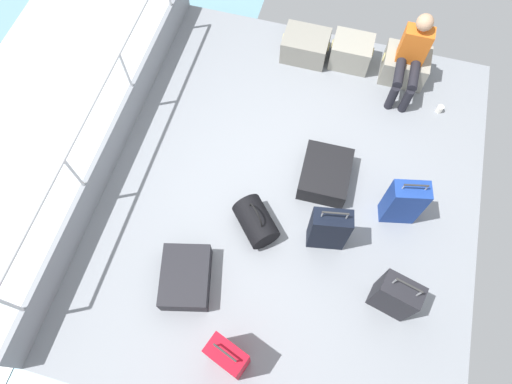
{
  "coord_description": "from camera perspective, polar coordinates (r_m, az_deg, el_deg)",
  "views": [
    {
      "loc": [
        0.2,
        -2.23,
        4.82
      ],
      "look_at": [
        -0.36,
        -0.19,
        0.25
      ],
      "focal_mm": 31.3,
      "sensor_mm": 36.0,
      "label": 1
    }
  ],
  "objects": [
    {
      "name": "cargo_crate_2",
      "position": [
        6.4,
        18.47,
        15.06
      ],
      "size": [
        0.61,
        0.47,
        0.38
      ],
      "color": "gray",
      "rests_on": "ground_plane"
    },
    {
      "name": "suitcase_0",
      "position": [
        4.89,
        -8.96,
        -10.73
      ],
      "size": [
        0.65,
        0.77,
        0.26
      ],
      "color": "black",
      "rests_on": "ground_plane"
    },
    {
      "name": "passenger_seated",
      "position": [
        6.01,
        19.32,
        16.06
      ],
      "size": [
        0.34,
        0.66,
        1.08
      ],
      "color": "orange",
      "rests_on": "ground_plane"
    },
    {
      "name": "sea_wake",
      "position": [
        6.78,
        -27.12,
        5.93
      ],
      "size": [
        12.0,
        12.0,
        0.01
      ],
      "color": "#6B99A8",
      "rests_on": "ground_plane"
    },
    {
      "name": "gunwale_port",
      "position": [
        5.63,
        -17.65,
        6.06
      ],
      "size": [
        0.06,
        5.2,
        0.45
      ],
      "primitive_type": "cube",
      "color": "gray",
      "rests_on": "ground_plane"
    },
    {
      "name": "railing_port",
      "position": [
        5.18,
        -19.36,
        9.18
      ],
      "size": [
        0.04,
        4.2,
        1.02
      ],
      "color": "silver",
      "rests_on": "ground_plane"
    },
    {
      "name": "suitcase_3",
      "position": [
        5.32,
        8.83,
        2.27
      ],
      "size": [
        0.57,
        0.69,
        0.27
      ],
      "color": "black",
      "rests_on": "ground_plane"
    },
    {
      "name": "cargo_crate_0",
      "position": [
        6.38,
        6.34,
        18.09
      ],
      "size": [
        0.64,
        0.47,
        0.35
      ],
      "color": "gray",
      "rests_on": "ground_plane"
    },
    {
      "name": "suitcase_5",
      "position": [
        4.8,
        17.35,
        -12.58
      ],
      "size": [
        0.45,
        0.33,
        0.8
      ],
      "color": "black",
      "rests_on": "ground_plane"
    },
    {
      "name": "suitcase_2",
      "position": [
        4.51,
        -3.65,
        -20.27
      ],
      "size": [
        0.43,
        0.33,
        0.77
      ],
      "color": "#B70C1E",
      "rests_on": "ground_plane"
    },
    {
      "name": "suitcase_1",
      "position": [
        5.13,
        18.35,
        -1.28
      ],
      "size": [
        0.42,
        0.29,
        0.79
      ],
      "color": "navy",
      "rests_on": "ground_plane"
    },
    {
      "name": "ground_plane",
      "position": [
        5.34,
        4.25,
        -0.39
      ],
      "size": [
        4.4,
        5.2,
        0.06
      ],
      "primitive_type": "cube",
      "color": "gray"
    },
    {
      "name": "cargo_crate_1",
      "position": [
        6.38,
        12.09,
        17.11
      ],
      "size": [
        0.55,
        0.43,
        0.39
      ],
      "color": "gray",
      "rests_on": "ground_plane"
    },
    {
      "name": "suitcase_4",
      "position": [
        4.81,
        9.26,
        -4.75
      ],
      "size": [
        0.43,
        0.27,
        0.83
      ],
      "color": "black",
      "rests_on": "ground_plane"
    },
    {
      "name": "paper_cup",
      "position": [
        6.31,
        22.43,
        9.79
      ],
      "size": [
        0.08,
        0.08,
        0.1
      ],
      "primitive_type": "cylinder",
      "color": "white",
      "rests_on": "ground_plane"
    },
    {
      "name": "duffel_bag",
      "position": [
        4.97,
        -0.01,
        -3.78
      ],
      "size": [
        0.6,
        0.61,
        0.5
      ],
      "color": "black",
      "rests_on": "ground_plane"
    }
  ]
}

